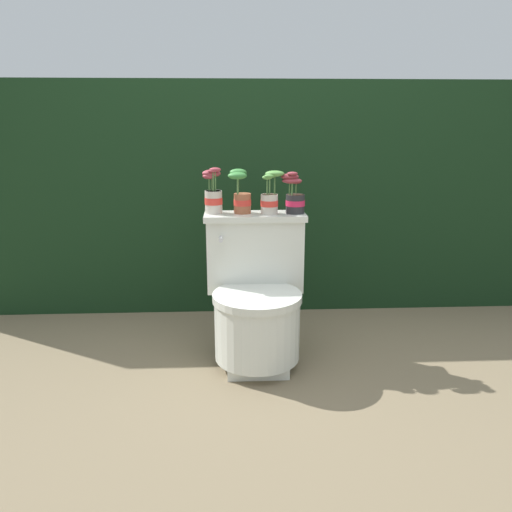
{
  "coord_description": "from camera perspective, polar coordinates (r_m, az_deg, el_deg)",
  "views": [
    {
      "loc": [
        -0.17,
        -2.22,
        1.17
      ],
      "look_at": [
        -0.06,
        0.12,
        0.53
      ],
      "focal_mm": 35.0,
      "sensor_mm": 36.0,
      "label": 1
    }
  ],
  "objects": [
    {
      "name": "potted_plant_midright",
      "position": [
        2.51,
        4.39,
        6.8
      ],
      "size": [
        0.12,
        0.1,
        0.21
      ],
      "color": "#262628",
      "rests_on": "toilet"
    },
    {
      "name": "toilet",
      "position": [
        2.47,
        0.04,
        -5.01
      ],
      "size": [
        0.51,
        0.54,
        0.72
      ],
      "color": "silver",
      "rests_on": "ground"
    },
    {
      "name": "potted_plant_left",
      "position": [
        2.51,
        -4.93,
        7.02
      ],
      "size": [
        0.1,
        0.09,
        0.23
      ],
      "color": "beige",
      "rests_on": "toilet"
    },
    {
      "name": "hedge_backdrop",
      "position": [
        3.37,
        0.2,
        7.17
      ],
      "size": [
        3.96,
        0.7,
        1.4
      ],
      "color": "black",
      "rests_on": "ground"
    },
    {
      "name": "potted_plant_midleft",
      "position": [
        2.5,
        -1.72,
        7.02
      ],
      "size": [
        0.11,
        0.1,
        0.22
      ],
      "color": "#9E5638",
      "rests_on": "toilet"
    },
    {
      "name": "ground_plane",
      "position": [
        2.52,
        1.52,
        -12.51
      ],
      "size": [
        12.0,
        12.0,
        0.0
      ],
      "primitive_type": "plane",
      "color": "#75664C"
    },
    {
      "name": "potted_plant_middle",
      "position": [
        2.48,
        1.62,
        6.73
      ],
      "size": [
        0.12,
        0.09,
        0.21
      ],
      "color": "beige",
      "rests_on": "toilet"
    }
  ]
}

